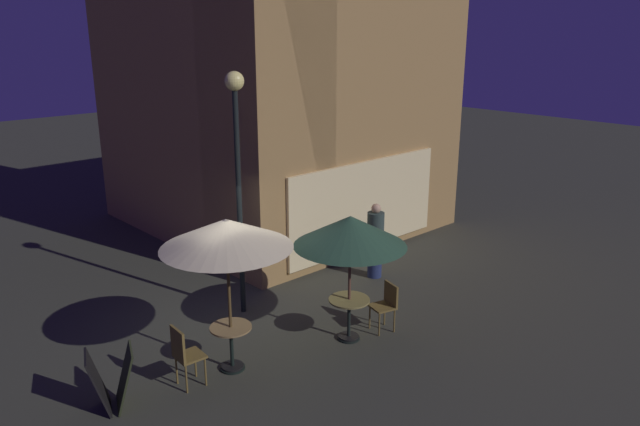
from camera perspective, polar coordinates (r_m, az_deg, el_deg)
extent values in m
plane|color=#34352A|center=(11.22, -7.96, -11.17)|extent=(60.00, 60.00, 0.00)
cube|color=#9B7543|center=(14.81, 2.25, 13.44)|extent=(6.75, 2.10, 8.69)
cube|color=#9B7543|center=(15.44, -11.27, 13.28)|extent=(2.10, 7.39, 8.69)
cube|color=beige|center=(14.36, 4.23, 0.72)|extent=(4.73, 0.08, 2.10)
cylinder|color=black|center=(11.29, -7.52, 0.72)|extent=(0.10, 0.10, 4.26)
sphere|color=#F4E37F|center=(10.88, -7.98, 12.07)|extent=(0.34, 0.34, 0.34)
cube|color=black|center=(9.49, -17.73, -14.38)|extent=(0.47, 0.62, 0.89)
cube|color=black|center=(9.49, -19.97, -14.61)|extent=(0.47, 0.62, 0.89)
cylinder|color=black|center=(10.24, -8.14, -14.06)|extent=(0.40, 0.40, 0.03)
cylinder|color=black|center=(10.07, -8.22, -12.38)|extent=(0.06, 0.06, 0.72)
cylinder|color=olive|center=(9.89, -8.31, -10.50)|extent=(0.66, 0.66, 0.03)
cylinder|color=black|center=(11.00, 2.68, -11.53)|extent=(0.40, 0.40, 0.03)
cylinder|color=black|center=(10.84, 2.71, -9.90)|extent=(0.06, 0.06, 0.73)
cylinder|color=olive|center=(10.67, 2.73, -8.07)|extent=(0.72, 0.72, 0.03)
cylinder|color=black|center=(10.23, -8.14, -13.98)|extent=(0.36, 0.36, 0.06)
cylinder|color=#49371C|center=(9.67, -8.44, -7.84)|extent=(0.05, 0.05, 2.47)
cone|color=beige|center=(9.28, -8.72, -1.89)|extent=(2.03, 2.03, 0.45)
cylinder|color=black|center=(11.00, 2.68, -11.46)|extent=(0.36, 0.36, 0.06)
cylinder|color=#4F3126|center=(10.53, 2.76, -6.30)|extent=(0.05, 0.05, 2.21)
cone|color=#264731|center=(10.20, 2.83, -1.68)|extent=(1.92, 1.92, 0.52)
cylinder|color=brown|center=(10.02, -11.53, -13.52)|extent=(0.03, 0.03, 0.47)
cylinder|color=brown|center=(9.77, -10.62, -14.31)|extent=(0.03, 0.03, 0.47)
cylinder|color=brown|center=(9.90, -13.21, -14.04)|extent=(0.03, 0.03, 0.47)
cylinder|color=brown|center=(9.65, -12.34, -14.85)|extent=(0.03, 0.03, 0.47)
cube|color=brown|center=(9.71, -12.02, -12.89)|extent=(0.43, 0.43, 0.04)
cube|color=brown|center=(9.51, -13.09, -11.81)|extent=(0.07, 0.40, 0.49)
cylinder|color=brown|center=(11.03, 5.53, -10.29)|extent=(0.03, 0.03, 0.45)
cylinder|color=brown|center=(11.27, 4.65, -9.64)|extent=(0.03, 0.03, 0.45)
cylinder|color=brown|center=(11.19, 6.92, -9.92)|extent=(0.03, 0.03, 0.45)
cylinder|color=brown|center=(11.43, 6.02, -9.29)|extent=(0.03, 0.03, 0.45)
cube|color=brown|center=(11.12, 5.82, -8.68)|extent=(0.49, 0.49, 0.04)
cube|color=brown|center=(11.12, 6.63, -7.48)|extent=(0.15, 0.39, 0.40)
cylinder|color=navy|center=(13.41, 5.12, -4.17)|extent=(0.31, 0.31, 0.87)
cylinder|color=#2E3D38|center=(13.17, 5.20, -1.19)|extent=(0.37, 0.37, 0.59)
sphere|color=tan|center=(13.05, 5.25, 0.43)|extent=(0.21, 0.21, 0.21)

